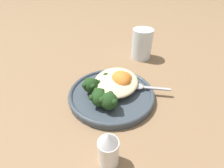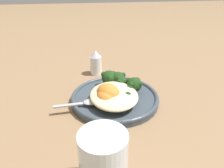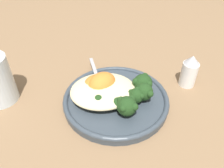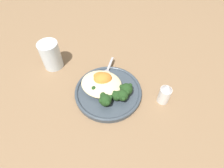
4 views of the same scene
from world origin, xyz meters
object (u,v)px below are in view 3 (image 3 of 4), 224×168
plate (116,99)px  salt_shaker (189,71)px  broccoli_stalk_1 (117,98)px  sweet_potato_chunk_0 (102,83)px  quinoa_mound (103,90)px  broccoli_stalk_3 (130,93)px  broccoli_stalk_5 (141,83)px  spoon (97,76)px  sweet_potato_chunk_2 (98,89)px  broccoli_stalk_0 (104,96)px  sweet_potato_chunk_1 (97,83)px  broccoli_stalk_2 (126,103)px  broccoli_stalk_4 (140,92)px

plate → salt_shaker: size_ratio=2.83×
broccoli_stalk_1 → sweet_potato_chunk_0: 0.05m
quinoa_mound → broccoli_stalk_3: bearing=-16.9°
broccoli_stalk_5 → quinoa_mound: bearing=-159.8°
broccoli_stalk_1 → broccoli_stalk_3: broccoli_stalk_3 is taller
spoon → plate: bearing=-160.4°
broccoli_stalk_3 → sweet_potato_chunk_2: same height
broccoli_stalk_0 → sweet_potato_chunk_1: size_ratio=1.55×
broccoli_stalk_2 → broccoli_stalk_5: (0.05, 0.05, 0.00)m
quinoa_mound → broccoli_stalk_5: broccoli_stalk_5 is taller
quinoa_mound → broccoli_stalk_0: size_ratio=1.58×
quinoa_mound → spoon: 0.07m
sweet_potato_chunk_1 → salt_shaker: salt_shaker is taller
spoon → broccoli_stalk_5: bearing=-130.5°
broccoli_stalk_4 → spoon: bearing=175.1°
quinoa_mound → sweet_potato_chunk_1: 0.02m
quinoa_mound → broccoli_stalk_4: bearing=-15.2°
sweet_potato_chunk_1 → quinoa_mound: bearing=-63.7°
broccoli_stalk_5 → salt_shaker: bearing=30.9°
plate → sweet_potato_chunk_0: bearing=142.2°
broccoli_stalk_0 → sweet_potato_chunk_1: 0.04m
sweet_potato_chunk_2 → salt_shaker: bearing=6.6°
plate → sweet_potato_chunk_2: sweet_potato_chunk_2 is taller
salt_shaker → spoon: bearing=169.9°
plate → sweet_potato_chunk_1: bearing=143.5°
broccoli_stalk_1 → sweet_potato_chunk_2: bearing=-122.0°
sweet_potato_chunk_0 → salt_shaker: 0.22m
sweet_potato_chunk_0 → sweet_potato_chunk_1: bearing=147.0°
quinoa_mound → broccoli_stalk_4: size_ratio=1.75×
quinoa_mound → broccoli_stalk_4: (0.08, -0.02, 0.00)m
broccoli_stalk_1 → spoon: size_ratio=0.93×
broccoli_stalk_0 → spoon: bearing=-135.4°
sweet_potato_chunk_0 → sweet_potato_chunk_1: size_ratio=1.12×
sweet_potato_chunk_1 → broccoli_stalk_0: bearing=-75.6°
broccoli_stalk_3 → broccoli_stalk_4: size_ratio=1.17×
sweet_potato_chunk_1 → sweet_potato_chunk_2: bearing=-89.1°
sweet_potato_chunk_1 → broccoli_stalk_2: bearing=-55.5°
quinoa_mound → broccoli_stalk_2: 0.07m
sweet_potato_chunk_2 → salt_shaker: size_ratio=0.72×
broccoli_stalk_2 → broccoli_stalk_5: size_ratio=1.40×
broccoli_stalk_1 → broccoli_stalk_2: (0.01, -0.03, 0.01)m
broccoli_stalk_2 → broccoli_stalk_5: bearing=132.5°
broccoli_stalk_3 → broccoli_stalk_4: bearing=45.9°
broccoli_stalk_4 → broccoli_stalk_5: broccoli_stalk_5 is taller
sweet_potato_chunk_1 → spoon: size_ratio=0.51×
broccoli_stalk_4 → broccoli_stalk_5: (0.01, 0.02, 0.00)m
broccoli_stalk_2 → broccoli_stalk_3: (0.02, 0.03, -0.00)m
quinoa_mound → sweet_potato_chunk_0: size_ratio=2.20×
plate → sweet_potato_chunk_2: (-0.04, 0.01, 0.03)m
spoon → broccoli_stalk_3: bearing=-148.5°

